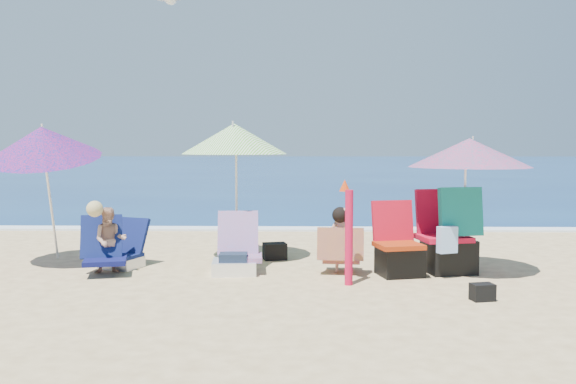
{
  "coord_description": "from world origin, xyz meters",
  "views": [
    {
      "loc": [
        -0.12,
        -7.15,
        1.74
      ],
      "look_at": [
        -0.3,
        1.0,
        1.1
      ],
      "focal_mm": 37.57,
      "sensor_mm": 36.0,
      "label": 1
    }
  ],
  "objects_px": {
    "furled_umbrella": "(348,227)",
    "seagull": "(170,0)",
    "umbrella_blue": "(43,143)",
    "person_left": "(108,240)",
    "umbrella_turquoise": "(469,153)",
    "umbrella_striped": "(234,139)",
    "chair_navy": "(124,255)",
    "camp_chair_right": "(449,242)",
    "camp_chair_left": "(399,253)",
    "person_center": "(341,241)",
    "chair_rainbow": "(237,257)"
  },
  "relations": [
    {
      "from": "furled_umbrella",
      "to": "seagull",
      "type": "xyz_separation_m",
      "value": [
        -2.49,
        1.49,
        3.12
      ]
    },
    {
      "from": "umbrella_blue",
      "to": "person_left",
      "type": "bearing_deg",
      "value": -25.74
    },
    {
      "from": "umbrella_turquoise",
      "to": "furled_umbrella",
      "type": "bearing_deg",
      "value": -158.77
    },
    {
      "from": "umbrella_striped",
      "to": "chair_navy",
      "type": "distance_m",
      "value": 2.3
    },
    {
      "from": "umbrella_blue",
      "to": "camp_chair_right",
      "type": "distance_m",
      "value": 5.85
    },
    {
      "from": "chair_navy",
      "to": "camp_chair_left",
      "type": "relative_size",
      "value": 0.74
    },
    {
      "from": "umbrella_turquoise",
      "to": "chair_navy",
      "type": "relative_size",
      "value": 2.53
    },
    {
      "from": "umbrella_turquoise",
      "to": "umbrella_striped",
      "type": "height_order",
      "value": "umbrella_striped"
    },
    {
      "from": "furled_umbrella",
      "to": "person_center",
      "type": "distance_m",
      "value": 0.71
    },
    {
      "from": "umbrella_turquoise",
      "to": "umbrella_striped",
      "type": "xyz_separation_m",
      "value": [
        -3.22,
        0.89,
        0.19
      ]
    },
    {
      "from": "umbrella_striped",
      "to": "person_center",
      "type": "distance_m",
      "value": 2.25
    },
    {
      "from": "camp_chair_right",
      "to": "seagull",
      "type": "bearing_deg",
      "value": 168.97
    },
    {
      "from": "camp_chair_right",
      "to": "seagull",
      "type": "distance_m",
      "value": 5.25
    },
    {
      "from": "chair_rainbow",
      "to": "furled_umbrella",
      "type": "bearing_deg",
      "value": -25.82
    },
    {
      "from": "chair_rainbow",
      "to": "camp_chair_right",
      "type": "relative_size",
      "value": 0.68
    },
    {
      "from": "chair_navy",
      "to": "camp_chair_left",
      "type": "xyz_separation_m",
      "value": [
        3.82,
        -0.47,
        0.12
      ]
    },
    {
      "from": "person_left",
      "to": "chair_navy",
      "type": "bearing_deg",
      "value": 77.86
    },
    {
      "from": "chair_rainbow",
      "to": "camp_chair_right",
      "type": "distance_m",
      "value": 2.89
    },
    {
      "from": "chair_rainbow",
      "to": "person_left",
      "type": "bearing_deg",
      "value": -175.86
    },
    {
      "from": "umbrella_striped",
      "to": "camp_chair_right",
      "type": "height_order",
      "value": "umbrella_striped"
    },
    {
      "from": "umbrella_striped",
      "to": "seagull",
      "type": "xyz_separation_m",
      "value": [
        -0.92,
        -0.05,
        2.01
      ]
    },
    {
      "from": "chair_rainbow",
      "to": "seagull",
      "type": "height_order",
      "value": "seagull"
    },
    {
      "from": "camp_chair_left",
      "to": "umbrella_striped",
      "type": "bearing_deg",
      "value": 156.65
    },
    {
      "from": "umbrella_striped",
      "to": "seagull",
      "type": "relative_size",
      "value": 3.09
    },
    {
      "from": "chair_navy",
      "to": "umbrella_striped",
      "type": "bearing_deg",
      "value": 18.93
    },
    {
      "from": "umbrella_blue",
      "to": "camp_chair_left",
      "type": "relative_size",
      "value": 2.18
    },
    {
      "from": "umbrella_turquoise",
      "to": "chair_rainbow",
      "type": "height_order",
      "value": "umbrella_turquoise"
    },
    {
      "from": "umbrella_blue",
      "to": "seagull",
      "type": "relative_size",
      "value": 3.2
    },
    {
      "from": "camp_chair_left",
      "to": "seagull",
      "type": "distance_m",
      "value": 4.87
    },
    {
      "from": "person_center",
      "to": "chair_rainbow",
      "type": "bearing_deg",
      "value": 177.78
    },
    {
      "from": "umbrella_striped",
      "to": "umbrella_blue",
      "type": "distance_m",
      "value": 2.72
    },
    {
      "from": "camp_chair_left",
      "to": "person_center",
      "type": "bearing_deg",
      "value": 171.8
    },
    {
      "from": "furled_umbrella",
      "to": "camp_chair_left",
      "type": "distance_m",
      "value": 1.0
    },
    {
      "from": "furled_umbrella",
      "to": "camp_chair_right",
      "type": "relative_size",
      "value": 1.1
    },
    {
      "from": "chair_navy",
      "to": "camp_chair_right",
      "type": "bearing_deg",
      "value": -3.67
    },
    {
      "from": "furled_umbrella",
      "to": "camp_chair_right",
      "type": "bearing_deg",
      "value": 26.9
    },
    {
      "from": "person_center",
      "to": "person_left",
      "type": "xyz_separation_m",
      "value": [
        -3.16,
        -0.07,
        0.02
      ]
    },
    {
      "from": "camp_chair_left",
      "to": "umbrella_turquoise",
      "type": "bearing_deg",
      "value": 5.88
    },
    {
      "from": "umbrella_turquoise",
      "to": "umbrella_striped",
      "type": "relative_size",
      "value": 0.89
    },
    {
      "from": "person_center",
      "to": "umbrella_turquoise",
      "type": "bearing_deg",
      "value": -0.45
    },
    {
      "from": "umbrella_striped",
      "to": "chair_rainbow",
      "type": "xyz_separation_m",
      "value": [
        0.11,
        -0.83,
        -1.61
      ]
    },
    {
      "from": "umbrella_striped",
      "to": "chair_navy",
      "type": "xyz_separation_m",
      "value": [
        -1.52,
        -0.52,
        -1.65
      ]
    },
    {
      "from": "person_left",
      "to": "camp_chair_left",
      "type": "bearing_deg",
      "value": -0.57
    },
    {
      "from": "camp_chair_left",
      "to": "person_center",
      "type": "distance_m",
      "value": 0.78
    },
    {
      "from": "chair_rainbow",
      "to": "person_left",
      "type": "relative_size",
      "value": 0.81
    },
    {
      "from": "umbrella_striped",
      "to": "furled_umbrella",
      "type": "height_order",
      "value": "umbrella_striped"
    },
    {
      "from": "furled_umbrella",
      "to": "chair_rainbow",
      "type": "relative_size",
      "value": 1.62
    },
    {
      "from": "umbrella_striped",
      "to": "chair_rainbow",
      "type": "height_order",
      "value": "umbrella_striped"
    },
    {
      "from": "umbrella_blue",
      "to": "camp_chair_left",
      "type": "distance_m",
      "value": 5.22
    },
    {
      "from": "camp_chair_left",
      "to": "person_center",
      "type": "relative_size",
      "value": 1.09
    }
  ]
}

